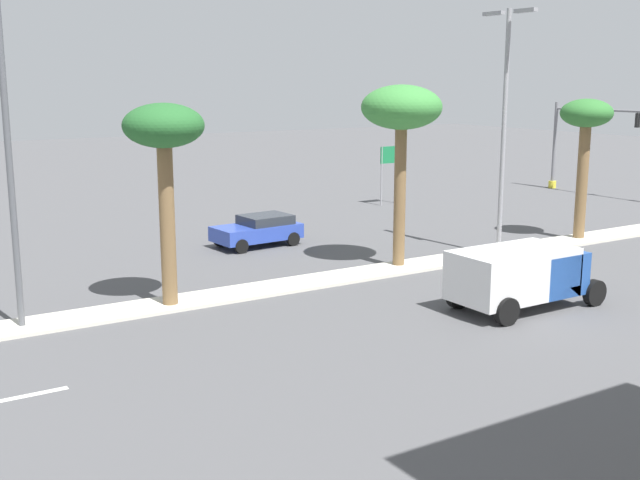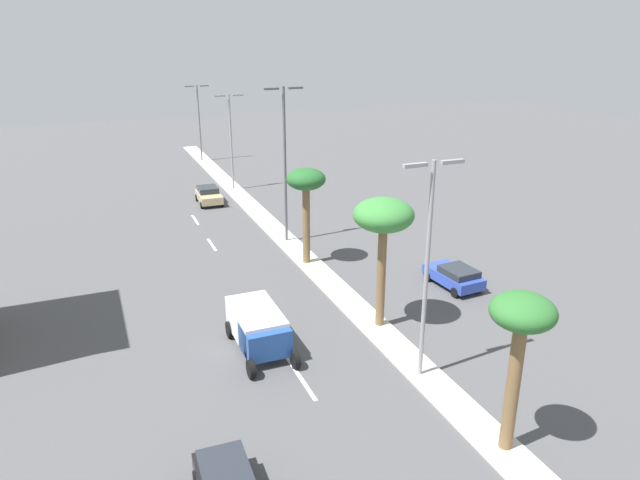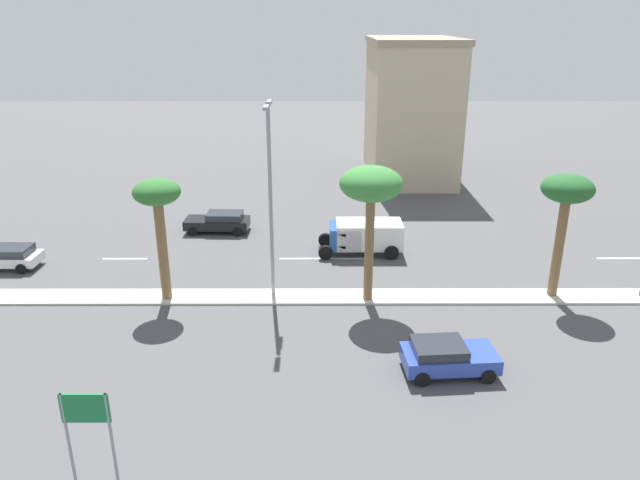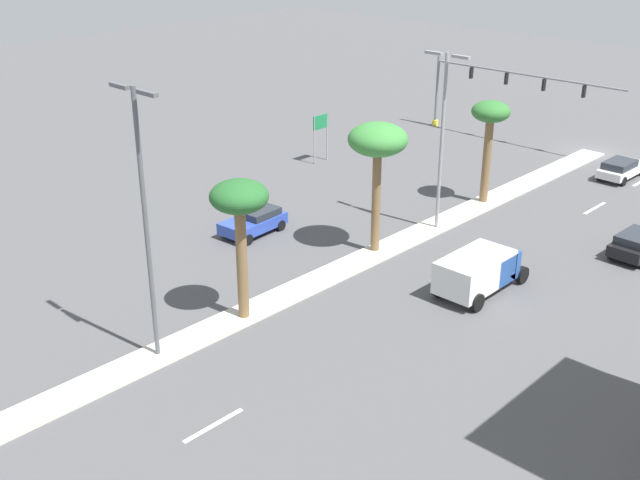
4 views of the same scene
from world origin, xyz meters
TOP-DOWN VIEW (x-y plane):
  - ground_plane at (0.00, 31.84)m, footprint 160.00×160.00m
  - median_curb at (0.00, 40.93)m, footprint 1.80×81.87m
  - lane_stripe_right at (-5.54, 11.19)m, footprint 0.20×2.80m
  - lane_stripe_center at (-5.54, 22.35)m, footprint 0.20×2.80m
  - lane_stripe_leading at (-5.54, 25.31)m, footprint 0.20×2.80m
  - lane_stripe_mid at (-5.54, 42.37)m, footprint 0.20×2.80m
  - traffic_signal_gantry at (8.90, 1.92)m, footprint 16.68×0.53m
  - directional_road_sign at (13.78, 16.25)m, footprint 0.10×1.51m
  - palm_tree_outboard at (0.18, 15.25)m, footprint 2.41×2.41m
  - palm_tree_center at (0.30, 26.04)m, footprint 3.20×3.20m
  - palm_tree_inboard at (-0.16, 36.11)m, footprint 2.65×2.65m
  - street_lamp_trailing at (-0.22, 20.94)m, footprint 2.90×0.24m
  - street_lamp_right at (0.01, 40.89)m, footprint 2.90×0.24m
  - sedan_blue_right at (7.16, 28.87)m, footprint 2.34×4.10m
  - sedan_black_center at (-10.58, 16.37)m, footprint 2.10×4.52m
  - sedan_white_front at (-4.13, 4.42)m, footprint 1.99×4.48m
  - box_truck at (-6.57, 26.17)m, footprint 2.50×5.32m

SIDE VIEW (x-z plane):
  - ground_plane at x=0.00m, z-range 0.00..0.00m
  - lane_stripe_right at x=-5.54m, z-range 0.00..0.01m
  - lane_stripe_center at x=-5.54m, z-range 0.00..0.01m
  - lane_stripe_leading at x=-5.54m, z-range 0.00..0.01m
  - lane_stripe_mid at x=-5.54m, z-range 0.00..0.01m
  - median_curb at x=0.00m, z-range 0.00..0.12m
  - sedan_white_front at x=-4.13m, z-range 0.05..1.41m
  - sedan_black_center at x=-10.58m, z-range 0.05..1.47m
  - sedan_blue_right at x=7.16m, z-range 0.06..1.46m
  - box_truck at x=-6.57m, z-range 0.16..2.23m
  - directional_road_sign at x=13.78m, z-range 0.81..4.38m
  - traffic_signal_gantry at x=8.90m, z-range 1.04..7.06m
  - palm_tree_outboard at x=0.18m, z-range 2.22..8.78m
  - palm_tree_inboard at x=-0.16m, z-range 2.35..9.05m
  - street_lamp_trailing at x=-0.22m, z-range 0.97..11.28m
  - palm_tree_center at x=0.30m, z-range 2.62..9.87m
  - street_lamp_right at x=0.01m, z-range 0.99..12.59m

